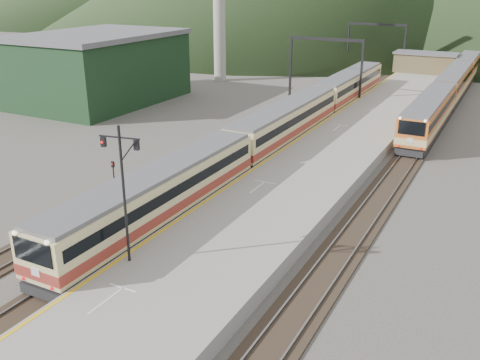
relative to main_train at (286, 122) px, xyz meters
The scene contains 13 objects.
track_main 4.45m from the main_train, 90.00° to the left, with size 2.60×200.00×0.23m.
track_far 6.69m from the main_train, 141.44° to the left, with size 2.60×200.00×0.23m.
track_second 12.33m from the main_train, 19.11° to the left, with size 2.60×200.00×0.23m.
platform 6.14m from the main_train, 19.52° to the left, with size 8.00×100.00×1.00m, color gray.
gantry_near 19.52m from the main_train, 98.54° to the left, with size 9.55×0.25×8.00m.
gantry_far 44.22m from the main_train, 93.71° to the left, with size 9.55×0.25×8.00m.
warehouse 28.72m from the main_train, 167.93° to the left, with size 14.50×20.50×8.60m.
station_shed 42.36m from the main_train, 82.40° to the left, with size 9.40×4.40×3.10m.
main_train is the anchor object (origin of this frame).
second_train 30.77m from the main_train, 68.06° to the left, with size 2.74×56.29×3.35m.
signal_mast 26.87m from the main_train, 84.87° to the right, with size 2.18×0.54×7.33m.
short_signal_b 3.61m from the main_train, 145.17° to the right, with size 0.22×0.16×2.27m.
short_signal_c 18.41m from the main_train, 110.72° to the right, with size 0.23×0.18×2.27m.
Camera 1 is at (19.03, -9.77, 14.96)m, focal length 40.00 mm.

